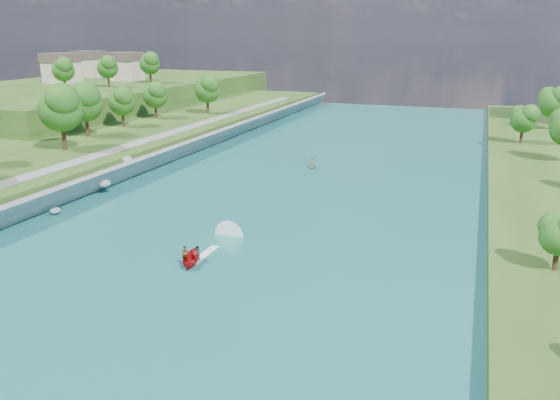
% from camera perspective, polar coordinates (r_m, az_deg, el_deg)
% --- Properties ---
extents(ground, '(260.00, 260.00, 0.00)m').
position_cam_1_polar(ground, '(54.36, -9.71, -7.56)').
color(ground, '#2D5119').
rests_on(ground, ground).
extents(river_water, '(55.00, 240.00, 0.10)m').
position_cam_1_polar(river_water, '(71.13, -1.79, -1.35)').
color(river_water, '#1A6364').
rests_on(river_water, ground).
extents(ridge_west, '(60.00, 120.00, 9.00)m').
position_cam_1_polar(ridge_west, '(175.76, -18.17, 10.20)').
color(ridge_west, '#2D5119').
rests_on(ridge_west, ground).
extents(riprap_bank, '(4.77, 236.00, 4.28)m').
position_cam_1_polar(riprap_bank, '(83.05, -18.75, 1.68)').
color(riprap_bank, slate).
rests_on(riprap_bank, ground).
extents(riverside_path, '(3.00, 200.00, 0.10)m').
position_cam_1_polar(riverside_path, '(87.28, -22.07, 3.22)').
color(riverside_path, gray).
rests_on(riverside_path, berm_west).
extents(ridge_houses, '(29.50, 29.50, 8.40)m').
position_cam_1_polar(ridge_houses, '(182.83, -19.02, 13.13)').
color(ridge_houses, beige).
rests_on(ridge_houses, ridge_west).
extents(trees_ridge, '(20.35, 45.41, 10.33)m').
position_cam_1_polar(trees_ridge, '(160.09, -16.82, 13.10)').
color(trees_ridge, '#225216').
rests_on(trees_ridge, ridge_west).
extents(motorboat, '(3.60, 18.66, 2.08)m').
position_cam_1_polar(motorboat, '(57.37, -8.25, -5.43)').
color(motorboat, '#AE0D10').
rests_on(motorboat, river_water).
extents(raft, '(2.59, 3.20, 1.52)m').
position_cam_1_polar(raft, '(95.57, 3.35, 3.61)').
color(raft, gray).
rests_on(raft, river_water).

